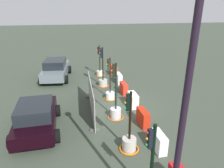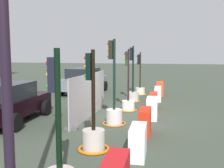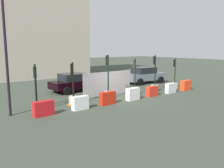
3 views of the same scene
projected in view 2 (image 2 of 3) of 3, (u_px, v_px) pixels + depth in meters
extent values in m
plane|color=#394235|center=(128.00, 118.00, 11.54)|extent=(120.00, 120.00, 0.00)
cylinder|color=black|center=(58.00, 111.00, 5.06)|extent=(0.11, 0.11, 2.34)
cube|color=black|center=(52.00, 75.00, 5.03)|extent=(0.17, 0.16, 0.66)
sphere|color=red|center=(48.00, 63.00, 5.04)|extent=(0.09, 0.09, 0.09)
sphere|color=orange|center=(48.00, 75.00, 5.07)|extent=(0.09, 0.09, 0.09)
sphere|color=green|center=(49.00, 86.00, 5.09)|extent=(0.09, 0.09, 0.09)
cylinder|color=#B6AFA6|center=(94.00, 140.00, 7.64)|extent=(0.63, 0.63, 0.59)
cylinder|color=black|center=(93.00, 90.00, 7.47)|extent=(0.11, 0.11, 2.25)
cube|color=black|center=(89.00, 67.00, 7.43)|extent=(0.16, 0.14, 0.74)
sphere|color=red|center=(86.00, 58.00, 7.42)|extent=(0.10, 0.10, 0.10)
sphere|color=orange|center=(86.00, 67.00, 7.45)|extent=(0.10, 0.10, 0.10)
sphere|color=green|center=(86.00, 76.00, 7.48)|extent=(0.10, 0.10, 0.10)
torus|color=orange|center=(94.00, 149.00, 7.66)|extent=(0.90, 0.90, 0.08)
cylinder|color=silver|center=(114.00, 117.00, 10.45)|extent=(0.62, 0.62, 0.58)
cylinder|color=black|center=(114.00, 75.00, 10.26)|extent=(0.10, 0.10, 2.69)
cube|color=black|center=(111.00, 50.00, 10.18)|extent=(0.18, 0.17, 0.71)
sphere|color=red|center=(108.00, 44.00, 10.17)|extent=(0.11, 0.11, 0.11)
sphere|color=orange|center=(108.00, 50.00, 10.19)|extent=(0.11, 0.11, 0.11)
sphere|color=green|center=(109.00, 56.00, 10.22)|extent=(0.11, 0.11, 0.11)
torus|color=orange|center=(114.00, 123.00, 10.48)|extent=(0.91, 0.91, 0.05)
cylinder|color=silver|center=(128.00, 106.00, 12.93)|extent=(0.61, 0.61, 0.48)
cylinder|color=black|center=(128.00, 75.00, 12.76)|extent=(0.08, 0.08, 2.46)
cube|color=black|center=(126.00, 59.00, 12.72)|extent=(0.19, 0.16, 0.69)
sphere|color=red|center=(125.00, 54.00, 12.73)|extent=(0.10, 0.10, 0.10)
sphere|color=orange|center=(125.00, 59.00, 12.75)|extent=(0.10, 0.10, 0.10)
sphere|color=green|center=(125.00, 63.00, 12.78)|extent=(0.10, 0.10, 0.10)
torus|color=orange|center=(128.00, 110.00, 12.95)|extent=(0.85, 0.85, 0.06)
cylinder|color=#A8ACA0|center=(133.00, 97.00, 15.37)|extent=(0.68, 0.68, 0.54)
cylinder|color=black|center=(133.00, 69.00, 15.19)|extent=(0.10, 0.10, 2.60)
cube|color=black|center=(131.00, 54.00, 15.12)|extent=(0.18, 0.14, 0.72)
sphere|color=red|center=(130.00, 50.00, 15.11)|extent=(0.11, 0.11, 0.11)
sphere|color=orange|center=(130.00, 54.00, 15.14)|extent=(0.11, 0.11, 0.11)
sphere|color=green|center=(130.00, 58.00, 15.17)|extent=(0.11, 0.11, 0.11)
torus|color=orange|center=(133.00, 101.00, 15.40)|extent=(0.87, 0.87, 0.06)
cylinder|color=beige|center=(140.00, 91.00, 17.93)|extent=(0.63, 0.63, 0.45)
cylinder|color=black|center=(140.00, 70.00, 17.77)|extent=(0.09, 0.09, 2.36)
cube|color=black|center=(139.00, 59.00, 17.71)|extent=(0.17, 0.15, 0.65)
sphere|color=red|center=(137.00, 56.00, 17.70)|extent=(0.10, 0.10, 0.10)
sphere|color=orange|center=(137.00, 59.00, 17.73)|extent=(0.10, 0.10, 0.10)
sphere|color=green|center=(137.00, 63.00, 17.75)|extent=(0.10, 0.10, 0.10)
torus|color=orange|center=(140.00, 94.00, 17.95)|extent=(0.85, 0.85, 0.06)
cube|color=white|center=(138.00, 142.00, 7.11)|extent=(1.05, 0.46, 0.84)
cube|color=red|center=(145.00, 121.00, 9.17)|extent=(1.16, 0.44, 0.86)
cube|color=silver|center=(152.00, 108.00, 11.30)|extent=(1.07, 0.49, 0.89)
cube|color=red|center=(154.00, 101.00, 13.41)|extent=(1.07, 0.42, 0.79)
cube|color=silver|center=(158.00, 94.00, 15.50)|extent=(1.11, 0.43, 0.82)
cube|color=#EA411B|center=(160.00, 89.00, 17.51)|extent=(1.13, 0.49, 0.89)
cube|color=black|center=(9.00, 106.00, 10.85)|extent=(4.27, 2.13, 0.63)
cube|color=black|center=(5.00, 91.00, 10.61)|extent=(2.19, 1.78, 0.63)
cylinder|color=black|center=(15.00, 122.00, 9.45)|extent=(0.67, 0.32, 0.66)
cylinder|color=black|center=(46.00, 108.00, 11.98)|extent=(0.67, 0.32, 0.66)
cylinder|color=black|center=(4.00, 106.00, 12.32)|extent=(0.67, 0.32, 0.66)
cube|color=slate|center=(84.00, 83.00, 18.67)|extent=(4.69, 2.24, 0.71)
cube|color=black|center=(83.00, 73.00, 18.49)|extent=(2.35, 1.83, 0.66)
cylinder|color=black|center=(90.00, 91.00, 17.07)|extent=(0.73, 0.33, 0.71)
cylinder|color=black|center=(61.00, 90.00, 17.67)|extent=(0.73, 0.33, 0.71)
cylinder|color=black|center=(104.00, 86.00, 19.74)|extent=(0.73, 0.33, 0.71)
cylinder|color=black|center=(79.00, 85.00, 20.35)|extent=(0.73, 0.33, 0.71)
cylinder|color=black|center=(3.00, 2.00, 3.44)|extent=(0.14, 0.14, 6.76)
cube|color=#9F9B9C|center=(89.00, 96.00, 11.57)|extent=(4.63, 0.04, 1.87)
cube|color=#4C4C4C|center=(71.00, 129.00, 9.66)|extent=(0.16, 0.50, 0.10)
cube|color=#4C4C4C|center=(102.00, 106.00, 13.69)|extent=(0.16, 0.50, 0.10)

